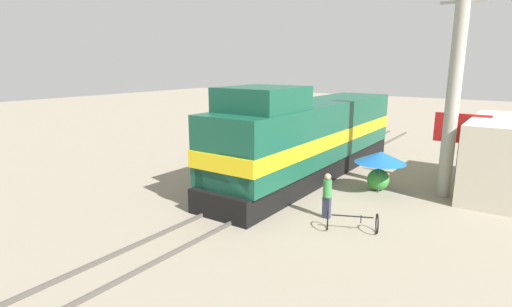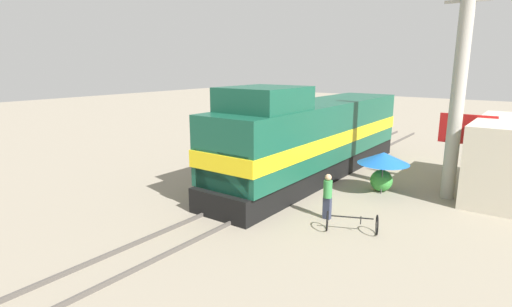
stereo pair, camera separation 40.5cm
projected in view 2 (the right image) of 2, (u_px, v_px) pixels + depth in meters
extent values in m
plane|color=gray|center=(287.00, 188.00, 19.58)|extent=(120.00, 120.00, 0.00)
cube|color=#4C4742|center=(274.00, 184.00, 19.98)|extent=(0.08, 39.11, 0.15)
cube|color=#4C4742|center=(299.00, 189.00, 19.15)|extent=(0.08, 39.11, 0.15)
cube|color=black|center=(315.00, 166.00, 21.72)|extent=(2.94, 16.06, 1.04)
cube|color=#144C38|center=(316.00, 130.00, 21.28)|extent=(3.20, 15.42, 2.95)
cube|color=yellow|center=(316.00, 135.00, 21.35)|extent=(3.24, 15.58, 0.70)
cube|color=yellow|center=(239.00, 167.00, 16.26)|extent=(2.72, 2.25, 1.62)
cube|color=#144C38|center=(264.00, 99.00, 17.06)|extent=(3.01, 3.53, 1.02)
cylinder|color=#9E998E|center=(458.00, 91.00, 17.13)|extent=(0.59, 0.59, 9.65)
cube|color=#9E998E|center=(468.00, 0.00, 16.32)|extent=(1.80, 0.12, 0.12)
cylinder|color=#4C4C4C|center=(382.00, 175.00, 18.54)|extent=(0.05, 0.05, 1.86)
cone|color=#1959B2|center=(384.00, 158.00, 18.36)|extent=(2.36, 2.36, 0.53)
cube|color=#595959|center=(463.00, 166.00, 19.38)|extent=(0.12, 0.12, 2.20)
cube|color=red|center=(467.00, 129.00, 18.98)|extent=(2.47, 0.08, 1.43)
sphere|color=#388C38|center=(381.00, 181.00, 19.01)|extent=(1.04, 1.04, 1.04)
cube|color=#2D3347|center=(327.00, 208.00, 15.64)|extent=(0.30, 0.20, 0.87)
cylinder|color=#337F3F|center=(328.00, 189.00, 15.46)|extent=(0.34, 0.34, 0.69)
sphere|color=tan|center=(328.00, 177.00, 15.36)|extent=(0.25, 0.25, 0.25)
torus|color=black|center=(377.00, 225.00, 14.18)|extent=(0.34, 0.69, 0.73)
torus|color=black|center=(327.00, 221.00, 14.55)|extent=(0.34, 0.69, 0.73)
cube|color=black|center=(352.00, 217.00, 14.32)|extent=(1.38, 0.63, 0.04)
cylinder|color=black|center=(361.00, 220.00, 14.27)|extent=(0.04, 0.04, 0.31)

